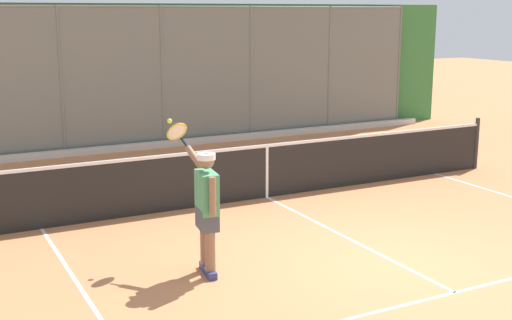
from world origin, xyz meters
name	(u,v)px	position (x,y,z in m)	size (l,w,h in m)	color
ground_plane	(404,267)	(0.00, 0.00, 0.00)	(60.00, 60.00, 0.00)	#C67A4C
court_line_markings	(476,303)	(0.00, 1.25, 0.00)	(7.83, 8.56, 0.01)	white
fence_backdrop	(154,74)	(0.00, -9.74, 1.70)	(17.38, 1.37, 3.42)	slate
tennis_net	(267,170)	(0.00, -3.77, 0.49)	(10.06, 0.09, 1.07)	#2D2D2D
tennis_player	(206,205)	(2.35, -0.98, 0.90)	(0.36, 1.35, 1.84)	navy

